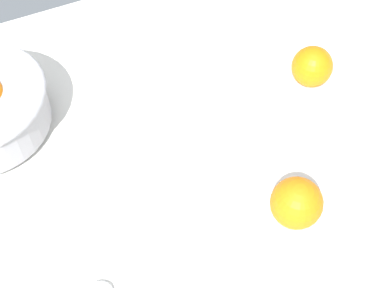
{
  "coord_description": "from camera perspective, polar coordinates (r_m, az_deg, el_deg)",
  "views": [
    {
      "loc": [
        -22.52,
        -45.57,
        73.03
      ],
      "look_at": [
        -1.84,
        -0.94,
        6.06
      ],
      "focal_mm": 51.24,
      "sensor_mm": 36.0,
      "label": 1
    }
  ],
  "objects": [
    {
      "name": "loose_orange_0",
      "position": [
        0.99,
        12.4,
        7.88
      ],
      "size": [
        7.28,
        7.28,
        7.28
      ],
      "primitive_type": "sphere",
      "color": "orange",
      "rests_on": "ground_plane"
    },
    {
      "name": "loose_orange_1",
      "position": [
        0.81,
        10.82,
        -6.06
      ],
      "size": [
        7.78,
        7.78,
        7.78
      ],
      "primitive_type": "sphere",
      "color": "orange",
      "rests_on": "ground_plane"
    },
    {
      "name": "ground_plane",
      "position": [
        0.9,
        0.81,
        -2.01
      ],
      "size": [
        145.7,
        91.7,
        3.0
      ],
      "primitive_type": "cube",
      "color": "silver"
    }
  ]
}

